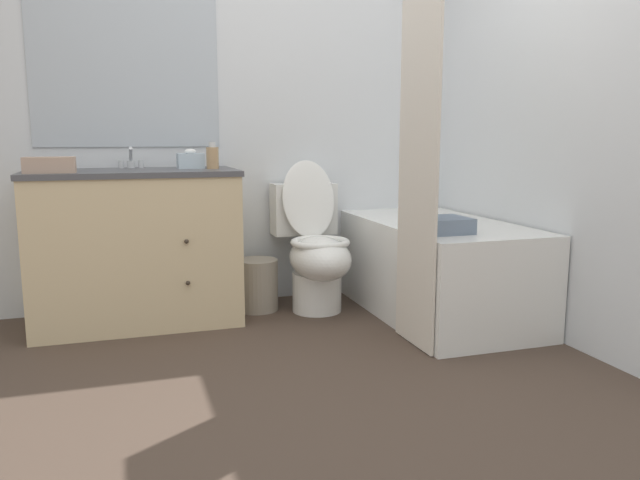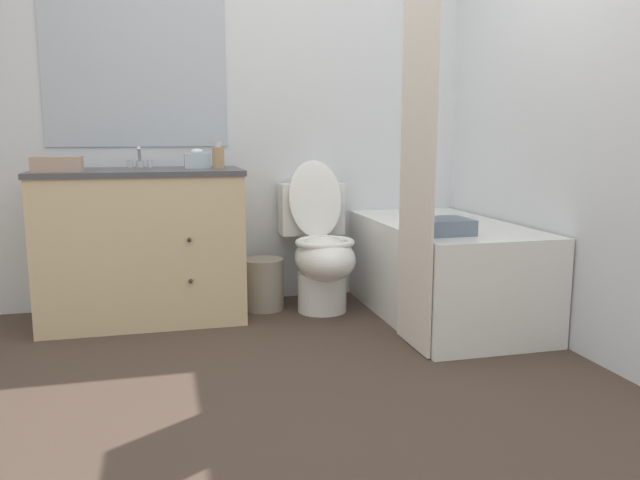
% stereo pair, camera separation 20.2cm
% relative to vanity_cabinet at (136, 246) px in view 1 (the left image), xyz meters
% --- Properties ---
extents(ground_plane, '(14.00, 14.00, 0.00)m').
position_rel_vanity_cabinet_xyz_m(ground_plane, '(0.74, -1.27, -0.44)').
color(ground_plane, '#47382D').
extents(wall_back, '(8.00, 0.06, 2.50)m').
position_rel_vanity_cabinet_xyz_m(wall_back, '(0.73, 0.31, 0.81)').
color(wall_back, silver).
rests_on(wall_back, ground_plane).
extents(wall_right, '(0.05, 2.56, 2.50)m').
position_rel_vanity_cabinet_xyz_m(wall_right, '(2.07, -0.49, 0.81)').
color(wall_right, silver).
rests_on(wall_right, ground_plane).
extents(vanity_cabinet, '(1.12, 0.61, 0.86)m').
position_rel_vanity_cabinet_xyz_m(vanity_cabinet, '(0.00, 0.00, 0.00)').
color(vanity_cabinet, beige).
rests_on(vanity_cabinet, ground_plane).
extents(sink_faucet, '(0.14, 0.12, 0.12)m').
position_rel_vanity_cabinet_xyz_m(sink_faucet, '(-0.00, 0.19, 0.46)').
color(sink_faucet, silver).
rests_on(sink_faucet, vanity_cabinet).
extents(toilet, '(0.40, 0.69, 0.90)m').
position_rel_vanity_cabinet_xyz_m(toilet, '(1.03, -0.06, -0.07)').
color(toilet, white).
rests_on(toilet, ground_plane).
extents(bathtub, '(0.71, 1.36, 0.55)m').
position_rel_vanity_cabinet_xyz_m(bathtub, '(1.68, -0.39, -0.16)').
color(bathtub, white).
rests_on(bathtub, ground_plane).
extents(shower_curtain, '(0.01, 0.40, 1.92)m').
position_rel_vanity_cabinet_xyz_m(shower_curtain, '(1.31, -0.84, 0.53)').
color(shower_curtain, silver).
rests_on(shower_curtain, ground_plane).
extents(wastebasket, '(0.25, 0.25, 0.31)m').
position_rel_vanity_cabinet_xyz_m(wastebasket, '(0.69, 0.03, -0.28)').
color(wastebasket, gray).
rests_on(wastebasket, ground_plane).
extents(tissue_box, '(0.15, 0.13, 0.11)m').
position_rel_vanity_cabinet_xyz_m(tissue_box, '(0.32, 0.07, 0.47)').
color(tissue_box, silver).
rests_on(tissue_box, vanity_cabinet).
extents(soap_dispenser, '(0.07, 0.07, 0.15)m').
position_rel_vanity_cabinet_xyz_m(soap_dispenser, '(0.44, -0.01, 0.49)').
color(soap_dispenser, tan).
rests_on(soap_dispenser, vanity_cabinet).
extents(hand_towel_folded, '(0.24, 0.13, 0.08)m').
position_rel_vanity_cabinet_xyz_m(hand_towel_folded, '(-0.40, -0.16, 0.46)').
color(hand_towel_folded, tan).
rests_on(hand_towel_folded, vanity_cabinet).
extents(bath_towel_folded, '(0.27, 0.24, 0.08)m').
position_rel_vanity_cabinet_xyz_m(bath_towel_folded, '(1.48, -0.77, 0.16)').
color(bath_towel_folded, slate).
rests_on(bath_towel_folded, bathtub).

